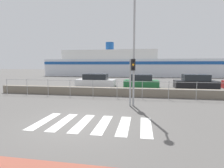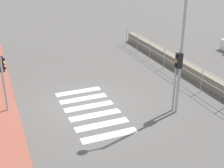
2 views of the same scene
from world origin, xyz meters
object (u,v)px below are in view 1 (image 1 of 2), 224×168
at_px(parked_car_green, 141,82).
at_px(streetlamp, 134,37).
at_px(ferry_boat, 125,65).
at_px(parked_car_white, 96,81).
at_px(parked_car_black, 195,82).
at_px(traffic_light_far, 132,72).

bearing_deg(parked_car_green, streetlamp, -92.73).
bearing_deg(ferry_boat, parked_car_white, -94.95).
bearing_deg(parked_car_white, parked_car_black, 0.00).
xyz_separation_m(ferry_boat, parked_car_white, (-1.66, -19.21, -1.78)).
relative_size(ferry_boat, parked_car_black, 8.52).
height_order(traffic_light_far, ferry_boat, ferry_boat).
bearing_deg(traffic_light_far, streetlamp, -55.68).
bearing_deg(parked_car_green, parked_car_black, 0.00).
xyz_separation_m(traffic_light_far, streetlamp, (0.09, -0.13, 1.98)).
xyz_separation_m(traffic_light_far, parked_car_black, (6.26, 9.27, -1.47)).
distance_m(traffic_light_far, parked_car_green, 9.41).
bearing_deg(parked_car_black, ferry_boat, 115.90).
xyz_separation_m(streetlamp, parked_car_white, (-4.82, 9.40, -3.47)).
bearing_deg(parked_car_black, parked_car_green, -180.00).
relative_size(streetlamp, parked_car_white, 1.47).
bearing_deg(streetlamp, traffic_light_far, 124.32).
xyz_separation_m(streetlamp, ferry_boat, (-3.15, 28.61, -1.68)).
bearing_deg(parked_car_white, streetlamp, -62.86).
height_order(streetlamp, parked_car_black, streetlamp).
bearing_deg(parked_car_white, ferry_boat, 85.05).
relative_size(traffic_light_far, parked_car_black, 0.67).
height_order(streetlamp, ferry_boat, ferry_boat).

